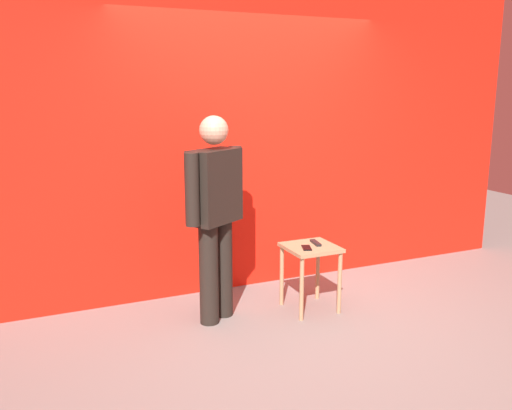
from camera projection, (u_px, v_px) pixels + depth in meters
ground_plane at (314, 335)px, 4.20m from camera, size 12.00×12.00×0.00m
back_wall_red at (249, 115)px, 4.99m from camera, size 5.96×0.12×3.22m
standing_person at (215, 209)px, 4.30m from camera, size 0.61×0.44×1.66m
side_table at (311, 259)px, 4.60m from camera, size 0.42×0.42×0.56m
cell_phone at (307, 248)px, 4.50m from camera, size 0.12×0.16×0.01m
tv_remote at (316, 243)px, 4.63m from camera, size 0.07×0.17×0.02m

